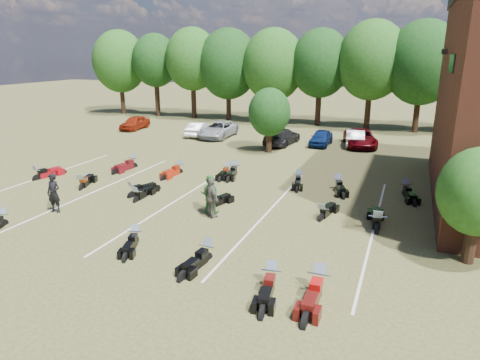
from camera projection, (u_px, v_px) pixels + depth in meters
The scene contains 34 objects.
ground at pixel (202, 230), 18.76m from camera, with size 160.00×160.00×0.00m, color brown.
car_0 at pixel (135, 123), 42.67m from camera, with size 1.58×3.93×1.34m, color maroon.
car_1 at pixel (199, 129), 39.39m from camera, with size 1.35×3.86×1.27m, color silver.
car_2 at pixel (218, 130), 38.74m from camera, with size 2.36×5.11×1.42m, color gray.
car_3 at pixel (282, 136), 35.76m from camera, with size 1.94×4.78×1.39m, color black.
car_4 at pixel (321, 138), 35.48m from camera, with size 1.50×3.73×1.27m, color #0B1E52.
car_5 at pixel (355, 137), 35.35m from camera, with size 1.44×4.12×1.36m, color #B0AFAB.
car_6 at pixel (360, 138), 35.07m from camera, with size 2.31×5.01×1.39m, color #5C050C.
person_black at pixel (54, 193), 20.60m from camera, with size 0.71×0.46×1.94m, color black.
person_green at pixel (209, 194), 20.56m from camera, with size 0.91×0.71×1.88m, color #286D2D.
person_grey at pixel (212, 198), 19.93m from camera, with size 1.12×0.47×1.91m, color #535147.
motorcycle_1 at pixel (4, 226), 19.23m from camera, with size 0.65×2.04×1.14m, color black, non-canonical shape.
motorcycle_3 at pixel (136, 244), 17.45m from camera, with size 0.64×2.00×1.12m, color black, non-canonical shape.
motorcycle_4 at pixel (207, 260), 16.05m from camera, with size 0.69×2.17×1.21m, color black, non-canonical shape.
motorcycle_5 at pixel (271, 287), 14.24m from camera, with size 0.73×2.28×1.27m, color black, non-canonical shape.
motorcycle_6 at pixel (318, 293), 13.91m from camera, with size 0.79×2.49×1.39m, color #450C09, non-canonical shape.
motorcycle_7 at pixel (38, 180), 26.12m from camera, with size 0.73×2.30×1.28m, color maroon, non-canonical shape.
motorcycle_8 at pixel (82, 189), 24.35m from camera, with size 0.71×2.22×1.24m, color black, non-canonical shape.
motorcycle_9 at pixel (137, 201), 22.36m from camera, with size 0.65×2.03×1.13m, color black, non-canonical shape.
motorcycle_10 at pixel (133, 197), 23.04m from camera, with size 0.70×2.20×1.23m, color black, non-canonical shape.
motorcycle_11 at pixel (210, 209), 21.33m from camera, with size 0.66×2.08×1.16m, color black, non-canonical shape.
motorcycle_12 at pixel (321, 220), 19.90m from camera, with size 0.67×2.09×1.17m, color black, non-canonical shape.
motorcycle_13 at pixel (376, 231), 18.63m from camera, with size 0.80×2.51×1.40m, color black, non-canonical shape.
motorcycle_14 at pixel (134, 168), 28.81m from camera, with size 0.75×2.36×1.32m, color #500B10, non-canonical shape.
motorcycle_15 at pixel (179, 173), 27.46m from camera, with size 0.71×2.22×1.24m, color #9B1E0B, non-canonical shape.
motorcycle_16 at pixel (235, 174), 27.21m from camera, with size 0.72×2.28×1.27m, color black, non-canonical shape.
motorcycle_17 at pixel (228, 175), 27.16m from camera, with size 0.67×2.10×1.17m, color black, non-canonical shape.
motorcycle_18 at pixel (298, 184), 25.33m from camera, with size 0.66×2.08×1.16m, color black, non-canonical shape.
motorcycle_19 at pixel (337, 189), 24.37m from camera, with size 0.71×2.21×1.23m, color black, non-canonical shape.
motorcycle_20 at pixel (405, 195), 23.32m from camera, with size 0.72×2.26×1.26m, color black, non-canonical shape.
tree_line at pixel (321, 64), 43.07m from camera, with size 56.00×6.00×9.79m.
young_tree_near_building at pixel (478, 192), 15.12m from camera, with size 2.80×2.80×4.16m.
young_tree_midfield at pixel (269, 112), 32.35m from camera, with size 3.20×3.20×4.70m.
parking_lines at pixel (177, 200), 22.49m from camera, with size 20.10×14.00×0.01m.
Camera 1 is at (7.98, -15.46, 7.54)m, focal length 32.00 mm.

